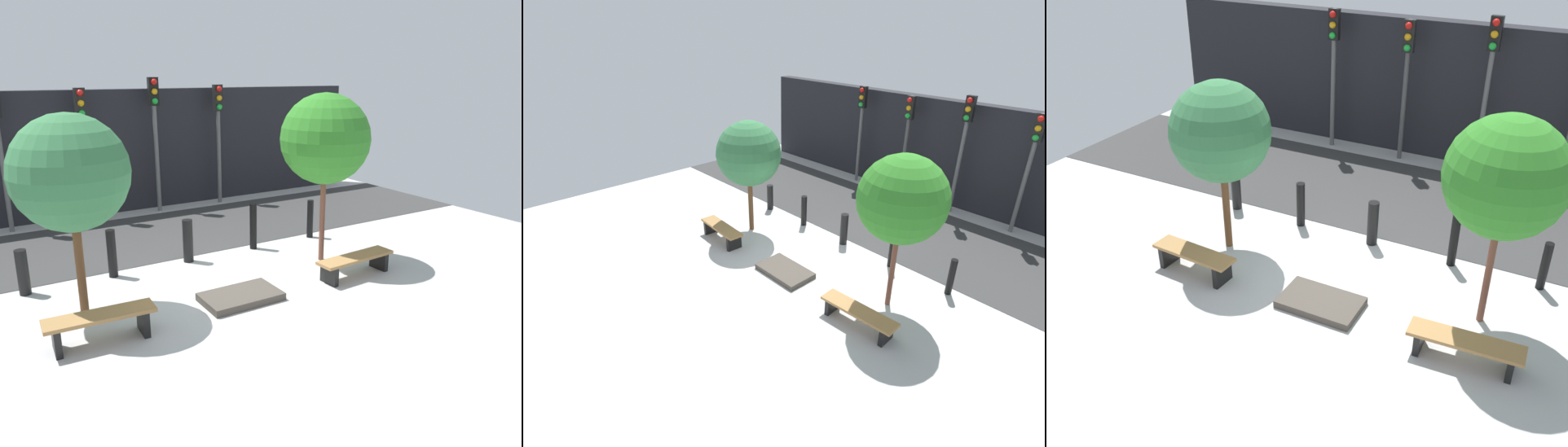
# 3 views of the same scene
# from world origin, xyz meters

# --- Properties ---
(ground_plane) EXTENTS (18.00, 18.00, 0.00)m
(ground_plane) POSITION_xyz_m (0.00, 0.00, 0.00)
(ground_plane) COLOR #B4B4B4
(road_strip) EXTENTS (18.00, 3.85, 0.01)m
(road_strip) POSITION_xyz_m (0.00, 4.02, 0.01)
(road_strip) COLOR #373737
(road_strip) RESTS_ON ground
(building_facade) EXTENTS (16.20, 0.50, 3.52)m
(building_facade) POSITION_xyz_m (0.00, 6.95, 1.76)
(building_facade) COLOR black
(building_facade) RESTS_ON ground
(bench_left) EXTENTS (1.67, 0.54, 0.48)m
(bench_left) POSITION_xyz_m (-2.54, -0.67, 0.34)
(bench_left) COLOR black
(bench_left) RESTS_ON ground
(bench_right) EXTENTS (1.77, 0.53, 0.43)m
(bench_right) POSITION_xyz_m (2.54, -0.67, 0.31)
(bench_right) COLOR black
(bench_right) RESTS_ON ground
(planter_bed) EXTENTS (1.40, 0.86, 0.14)m
(planter_bed) POSITION_xyz_m (0.00, -0.47, 0.07)
(planter_bed) COLOR #463F38
(planter_bed) RESTS_ON ground
(tree_behind_left_bench) EXTENTS (1.89, 1.89, 3.39)m
(tree_behind_left_bench) POSITION_xyz_m (-2.54, 0.44, 2.44)
(tree_behind_left_bench) COLOR brown
(tree_behind_left_bench) RESTS_ON ground
(tree_behind_right_bench) EXTENTS (1.87, 1.87, 3.59)m
(tree_behind_right_bench) POSITION_xyz_m (2.54, 0.44, 2.64)
(tree_behind_right_bench) COLOR brown
(tree_behind_right_bench) RESTS_ON ground
(bollard_far_left) EXTENTS (0.21, 0.21, 0.87)m
(bollard_far_left) POSITION_xyz_m (-3.28, 1.85, 0.43)
(bollard_far_left) COLOR black
(bollard_far_left) RESTS_ON ground
(bollard_left) EXTENTS (0.18, 0.18, 0.99)m
(bollard_left) POSITION_xyz_m (-1.64, 1.85, 0.49)
(bollard_left) COLOR black
(bollard_left) RESTS_ON ground
(bollard_center) EXTENTS (0.22, 0.22, 0.94)m
(bollard_center) POSITION_xyz_m (0.00, 1.85, 0.47)
(bollard_center) COLOR black
(bollard_center) RESTS_ON ground
(bollard_right) EXTENTS (0.17, 0.17, 1.09)m
(bollard_right) POSITION_xyz_m (1.64, 1.85, 0.54)
(bollard_right) COLOR black
(bollard_right) RESTS_ON ground
(bollard_far_right) EXTENTS (0.16, 0.16, 0.95)m
(bollard_far_right) POSITION_xyz_m (3.28, 1.85, 0.47)
(bollard_far_right) COLOR black
(bollard_far_right) RESTS_ON ground
(traffic_light_west) EXTENTS (0.28, 0.27, 3.68)m
(traffic_light_west) POSITION_xyz_m (-3.02, 6.23, 2.54)
(traffic_light_west) COLOR #595959
(traffic_light_west) RESTS_ON ground
(traffic_light_mid_west) EXTENTS (0.28, 0.27, 3.59)m
(traffic_light_mid_west) POSITION_xyz_m (-1.01, 6.23, 2.48)
(traffic_light_mid_west) COLOR #4A4A4A
(traffic_light_mid_west) RESTS_ON ground
(traffic_light_mid_east) EXTENTS (0.28, 0.27, 3.85)m
(traffic_light_mid_east) POSITION_xyz_m (1.01, 6.23, 2.65)
(traffic_light_mid_east) COLOR #5C5C5C
(traffic_light_mid_east) RESTS_ON ground
(traffic_light_east) EXTENTS (0.28, 0.27, 3.63)m
(traffic_light_east) POSITION_xyz_m (3.02, 6.23, 2.51)
(traffic_light_east) COLOR #595959
(traffic_light_east) RESTS_ON ground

